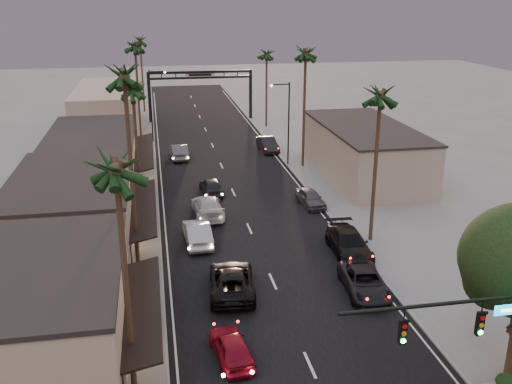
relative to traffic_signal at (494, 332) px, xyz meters
name	(u,v)px	position (x,y,z in m)	size (l,w,h in m)	color
ground	(229,183)	(-5.69, 36.00, -5.08)	(200.00, 200.00, 0.00)	slate
road	(223,168)	(-5.69, 41.00, -5.08)	(14.00, 120.00, 0.02)	black
sidewalk_left	(134,155)	(-15.19, 48.00, -5.02)	(5.00, 92.00, 0.12)	slate
sidewalk_right	(293,147)	(3.81, 48.00, -5.02)	(5.00, 92.00, 0.12)	slate
storefront_near	(40,322)	(-18.69, 8.00, -2.33)	(8.00, 12.00, 5.50)	tan
storefront_mid	(74,216)	(-18.69, 22.00, -2.33)	(8.00, 14.00, 5.50)	gray
storefront_far	(93,159)	(-18.69, 38.00, -2.58)	(8.00, 16.00, 5.00)	tan
storefront_dist	(108,110)	(-18.69, 61.00, -2.08)	(8.00, 20.00, 6.00)	gray
building_right	(364,152)	(8.31, 36.00, -2.58)	(8.00, 18.00, 5.00)	gray
traffic_signal	(494,332)	(0.00, 0.00, 0.00)	(8.51, 0.22, 7.80)	black
arch	(200,83)	(-5.69, 66.00, 0.45)	(15.20, 0.40, 7.27)	black
streetlight_right	(286,117)	(1.23, 41.00, 0.25)	(2.13, 0.30, 9.00)	black
streetlight_left	(153,100)	(-12.61, 54.00, 0.25)	(2.13, 0.30, 9.00)	black
palm_la	(116,160)	(-14.29, 5.00, 6.36)	(3.20, 3.20, 13.20)	#38281C
palm_lb	(124,70)	(-14.29, 18.00, 8.30)	(3.20, 3.20, 15.20)	#38281C
palm_lc	(132,85)	(-14.29, 32.00, 5.39)	(3.20, 3.20, 12.20)	#38281C
palm_ld	(135,43)	(-14.29, 51.00, 7.33)	(3.20, 3.20, 14.20)	#38281C
palm_ra	(381,89)	(2.91, 20.00, 6.36)	(3.20, 3.20, 13.20)	#38281C
palm_rb	(306,49)	(2.91, 40.00, 7.33)	(3.20, 3.20, 14.20)	#38281C
palm_rc	(267,51)	(2.91, 60.00, 5.39)	(3.20, 3.20, 12.20)	#38281C
palm_far	(140,38)	(-13.99, 74.00, 6.36)	(3.20, 3.20, 13.20)	#38281C
oncoming_red	(231,347)	(-9.49, 7.24, -4.37)	(1.68, 4.17, 1.42)	maroon
oncoming_pickup	(232,280)	(-8.51, 14.09, -4.26)	(2.72, 5.89, 1.64)	black
oncoming_silver	(197,233)	(-9.98, 21.93, -4.24)	(1.78, 5.10, 1.68)	#AAAAB0
oncoming_white	(208,206)	(-8.65, 27.43, -4.25)	(2.32, 5.71, 1.66)	#B0B0B0
oncoming_dgrey	(211,186)	(-7.75, 32.93, -4.32)	(1.80, 4.46, 1.52)	black
oncoming_grey_far	(179,151)	(-10.03, 45.70, -4.24)	(1.77, 5.08, 1.67)	#4C4C51
curbside_near	(365,282)	(-0.36, 12.58, -4.34)	(2.45, 5.32, 1.48)	black
curbside_black	(349,243)	(0.51, 18.08, -4.22)	(2.41, 5.93, 1.72)	black
curbside_grey	(311,198)	(0.51, 28.21, -4.36)	(1.71, 4.26, 1.45)	#434348
curbside_far	(268,144)	(0.51, 47.18, -4.27)	(1.72, 4.93, 1.62)	black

